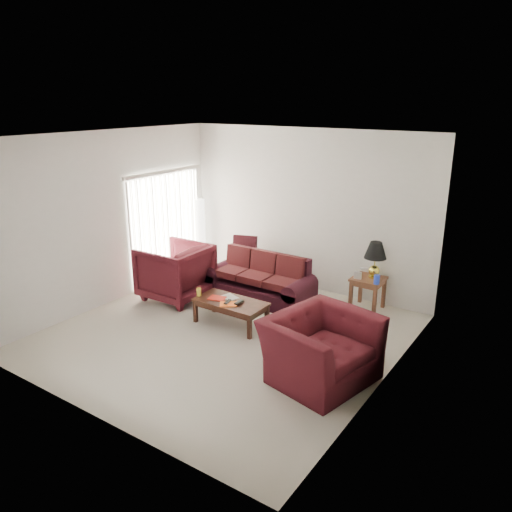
{
  "coord_description": "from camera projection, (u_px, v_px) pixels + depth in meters",
  "views": [
    {
      "loc": [
        4.31,
        -5.54,
        3.53
      ],
      "look_at": [
        0.0,
        0.85,
        1.05
      ],
      "focal_mm": 35.0,
      "sensor_mm": 36.0,
      "label": 1
    }
  ],
  "objects": [
    {
      "name": "throw_pillow",
      "position": [
        245.0,
        247.0,
        9.8
      ],
      "size": [
        0.51,
        0.37,
        0.48
      ],
      "primitive_type": "cube",
      "rotation": [
        -0.21,
        0.0,
        0.34
      ],
      "color": "black",
      "rests_on": "sofa"
    },
    {
      "name": "coffee_table",
      "position": [
        231.0,
        313.0,
        8.02
      ],
      "size": [
        1.24,
        0.76,
        0.41
      ],
      "primitive_type": null,
      "rotation": [
        0.0,
        0.0,
        0.15
      ],
      "color": "black",
      "rests_on": "ground"
    },
    {
      "name": "magazine_white",
      "position": [
        230.0,
        297.0,
        8.08
      ],
      "size": [
        0.32,
        0.27,
        0.02
      ],
      "primitive_type": "cube",
      "rotation": [
        0.0,
        0.0,
        -0.31
      ],
      "color": "beige",
      "rests_on": "coffee_table"
    },
    {
      "name": "magazine_red",
      "position": [
        217.0,
        298.0,
        8.04
      ],
      "size": [
        0.31,
        0.26,
        0.02
      ],
      "primitive_type": "cube",
      "rotation": [
        0.0,
        0.0,
        0.23
      ],
      "color": "#B51F12",
      "rests_on": "coffee_table"
    },
    {
      "name": "magazine_orange",
      "position": [
        229.0,
        304.0,
        7.82
      ],
      "size": [
        0.34,
        0.32,
        0.02
      ],
      "primitive_type": "cube",
      "rotation": [
        0.0,
        0.0,
        0.63
      ],
      "color": "orange",
      "rests_on": "coffee_table"
    },
    {
      "name": "floor",
      "position": [
        225.0,
        334.0,
        7.74
      ],
      "size": [
        5.0,
        5.0,
        0.0
      ],
      "primitive_type": "plane",
      "color": "#BEB5A2",
      "rests_on": "ground"
    },
    {
      "name": "sofa",
      "position": [
        259.0,
        278.0,
        8.96
      ],
      "size": [
        2.01,
        0.92,
        0.81
      ],
      "primitive_type": null,
      "rotation": [
        0.0,
        0.0,
        -0.03
      ],
      "color": "black",
      "rests_on": "ground"
    },
    {
      "name": "yellow_glass",
      "position": [
        199.0,
        292.0,
        8.15
      ],
      "size": [
        0.09,
        0.09,
        0.13
      ],
      "primitive_type": "cylinder",
      "rotation": [
        0.0,
        0.0,
        -0.27
      ],
      "color": "gold",
      "rests_on": "coffee_table"
    },
    {
      "name": "remote_a",
      "position": [
        228.0,
        302.0,
        7.85
      ],
      "size": [
        0.09,
        0.19,
        0.02
      ],
      "primitive_type": "cube",
      "rotation": [
        0.0,
        0.0,
        0.23
      ],
      "color": "black",
      "rests_on": "coffee_table"
    },
    {
      "name": "armchair_left",
      "position": [
        175.0,
        272.0,
        8.99
      ],
      "size": [
        1.13,
        1.1,
        1.01
      ],
      "primitive_type": "imported",
      "rotation": [
        0.0,
        0.0,
        -1.55
      ],
      "color": "#420F17",
      "rests_on": "ground"
    },
    {
      "name": "table_lamp",
      "position": [
        375.0,
        260.0,
        8.42
      ],
      "size": [
        0.45,
        0.45,
        0.63
      ],
      "primitive_type": null,
      "rotation": [
        0.0,
        0.0,
        -0.23
      ],
      "color": "gold",
      "rests_on": "end_table"
    },
    {
      "name": "picture_frame",
      "position": [
        364.0,
        268.0,
        8.73
      ],
      "size": [
        0.19,
        0.2,
        0.05
      ],
      "primitive_type": "cube",
      "rotation": [
        1.36,
        0.0,
        0.62
      ],
      "color": "#B3B3B8",
      "rests_on": "end_table"
    },
    {
      "name": "remote_b",
      "position": [
        239.0,
        302.0,
        7.83
      ],
      "size": [
        0.06,
        0.18,
        0.02
      ],
      "primitive_type": "cube",
      "rotation": [
        0.0,
        0.0,
        -0.02
      ],
      "color": "black",
      "rests_on": "coffee_table"
    },
    {
      "name": "floor_lamp",
      "position": [
        200.0,
        234.0,
        10.49
      ],
      "size": [
        0.26,
        0.26,
        1.52
      ],
      "primitive_type": null,
      "rotation": [
        0.0,
        0.0,
        -0.05
      ],
      "color": "white",
      "rests_on": "ground"
    },
    {
      "name": "blue_canister",
      "position": [
        377.0,
        279.0,
        8.2
      ],
      "size": [
        0.1,
        0.1,
        0.16
      ],
      "primitive_type": "cylinder",
      "rotation": [
        0.0,
        0.0,
        -0.02
      ],
      "color": "#1C32B8",
      "rests_on": "end_table"
    },
    {
      "name": "armchair_right",
      "position": [
        321.0,
        349.0,
        6.41
      ],
      "size": [
        1.41,
        1.54,
        0.86
      ],
      "primitive_type": "imported",
      "rotation": [
        0.0,
        0.0,
        1.35
      ],
      "color": "#3E0E15",
      "rests_on": "ground"
    },
    {
      "name": "blinds",
      "position": [
        166.0,
        227.0,
        9.73
      ],
      "size": [
        0.1,
        2.0,
        2.16
      ],
      "primitive_type": "cube",
      "color": "silver",
      "rests_on": "ground"
    },
    {
      "name": "clock",
      "position": [
        358.0,
        275.0,
        8.44
      ],
      "size": [
        0.13,
        0.05,
        0.13
      ],
      "primitive_type": "cube",
      "rotation": [
        0.0,
        0.0,
        0.01
      ],
      "color": "silver",
      "rests_on": "end_table"
    },
    {
      "name": "end_table",
      "position": [
        367.0,
        293.0,
        8.59
      ],
      "size": [
        0.54,
        0.54,
        0.57
      ],
      "primitive_type": null,
      "rotation": [
        0.0,
        0.0,
        -0.03
      ],
      "color": "#4E2C1A",
      "rests_on": "ground"
    }
  ]
}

